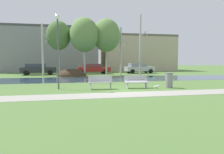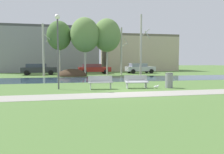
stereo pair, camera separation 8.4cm
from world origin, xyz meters
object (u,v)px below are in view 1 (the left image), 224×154
(seagull, at_px, (156,87))
(parked_hatch_third_silver, at_px, (139,68))
(bench_left, at_px, (101,82))
(trash_bin, at_px, (169,80))
(parked_van_nearest_dark, at_px, (38,69))
(parked_sedan_second_red, at_px, (93,69))
(streetlamp, at_px, (58,39))
(bench_right, at_px, (136,81))

(seagull, height_order, parked_hatch_third_silver, parked_hatch_third_silver)
(bench_left, height_order, parked_hatch_third_silver, parked_hatch_third_silver)
(trash_bin, relative_size, parked_van_nearest_dark, 0.23)
(trash_bin, height_order, parked_sedan_second_red, parked_sedan_second_red)
(bench_left, distance_m, trash_bin, 4.72)
(seagull, xyz_separation_m, parked_van_nearest_dark, (-9.56, 16.56, 0.66))
(streetlamp, relative_size, parked_hatch_third_silver, 1.10)
(bench_left, xyz_separation_m, parked_hatch_third_silver, (8.52, 16.80, 0.32))
(bench_left, xyz_separation_m, bench_right, (2.46, 0.00, 0.00))
(streetlamp, bearing_deg, parked_hatch_third_silver, 55.43)
(bench_left, bearing_deg, parked_van_nearest_dark, 110.05)
(parked_van_nearest_dark, xyz_separation_m, parked_hatch_third_silver, (14.38, 0.75, 0.00))
(streetlamp, bearing_deg, trash_bin, -6.27)
(parked_van_nearest_dark, bearing_deg, parked_hatch_third_silver, 2.97)
(parked_hatch_third_silver, bearing_deg, streetlamp, -124.57)
(streetlamp, height_order, parked_sedan_second_red, streetlamp)
(trash_bin, height_order, streetlamp, streetlamp)
(parked_hatch_third_silver, bearing_deg, trash_bin, -102.56)
(trash_bin, bearing_deg, parked_sedan_second_red, 100.52)
(bench_right, distance_m, seagull, 1.39)
(parked_van_nearest_dark, relative_size, parked_hatch_third_silver, 1.04)
(parked_hatch_third_silver, bearing_deg, parked_sedan_second_red, -178.26)
(bench_right, xyz_separation_m, parked_sedan_second_red, (-0.88, 16.59, 0.29))
(streetlamp, xyz_separation_m, parked_van_nearest_dark, (-3.16, 15.53, -2.48))
(parked_van_nearest_dark, distance_m, parked_hatch_third_silver, 14.40)
(streetlamp, xyz_separation_m, parked_sedan_second_red, (4.27, 16.07, -2.50))
(bench_left, bearing_deg, trash_bin, -3.57)
(parked_van_nearest_dark, bearing_deg, trash_bin, -57.11)
(bench_left, distance_m, streetlamp, 3.92)
(bench_right, relative_size, trash_bin, 1.56)
(parked_hatch_third_silver, bearing_deg, parked_van_nearest_dark, -177.03)
(parked_sedan_second_red, distance_m, parked_hatch_third_silver, 6.95)
(parked_hatch_third_silver, bearing_deg, bench_right, -109.86)
(bench_right, distance_m, parked_hatch_third_silver, 17.86)
(bench_right, height_order, parked_hatch_third_silver, parked_hatch_third_silver)
(seagull, bearing_deg, bench_right, 157.92)
(parked_sedan_second_red, bearing_deg, bench_left, -95.44)
(parked_sedan_second_red, bearing_deg, trash_bin, -79.48)
(bench_left, bearing_deg, parked_hatch_third_silver, 63.10)
(parked_van_nearest_dark, distance_m, parked_sedan_second_red, 7.46)
(trash_bin, distance_m, parked_sedan_second_red, 17.17)
(bench_right, xyz_separation_m, parked_van_nearest_dark, (-8.31, 16.05, 0.32))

